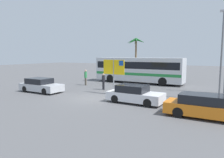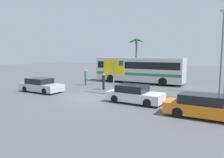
{
  "view_description": "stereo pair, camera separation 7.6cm",
  "coord_description": "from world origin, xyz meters",
  "views": [
    {
      "loc": [
        9.61,
        -13.54,
        3.53
      ],
      "look_at": [
        0.19,
        3.03,
        1.3
      ],
      "focal_mm": 33.08,
      "sensor_mm": 36.0,
      "label": 1
    },
    {
      "loc": [
        9.68,
        -13.51,
        3.53
      ],
      "look_at": [
        0.19,
        3.03,
        1.3
      ],
      "focal_mm": 33.08,
      "sensor_mm": 36.0,
      "label": 2
    }
  ],
  "objects": [
    {
      "name": "pedestrian_near_sign",
      "position": [
        -4.88,
        5.72,
        1.08
      ],
      "size": [
        0.32,
        0.32,
        1.82
      ],
      "rotation": [
        0.0,
        0.0,
        4.4
      ],
      "color": "#706656",
      "rests_on": "ground"
    },
    {
      "name": "ground",
      "position": [
        0.0,
        0.0,
        0.0
      ],
      "size": [
        120.0,
        120.0,
        0.0
      ],
      "primitive_type": "plane",
      "color": "#565659"
    },
    {
      "name": "ferry_sign",
      "position": [
        0.68,
        2.54,
        2.33
      ],
      "size": [
        2.2,
        0.23,
        3.2
      ],
      "rotation": [
        0.0,
        0.0,
        -0.08
      ],
      "color": "gray",
      "rests_on": "ground"
    },
    {
      "name": "car_orange",
      "position": [
        8.56,
        -1.09,
        0.64
      ],
      "size": [
        4.5,
        1.68,
        1.32
      ],
      "rotation": [
        0.0,
        0.0,
        0.0
      ],
      "color": "orange",
      "rests_on": "ground"
    },
    {
      "name": "car_white",
      "position": [
        3.64,
        0.34,
        0.64
      ],
      "size": [
        4.14,
        1.87,
        1.32
      ],
      "rotation": [
        0.0,
        0.0,
        -0.02
      ],
      "color": "silver",
      "rests_on": "ground"
    },
    {
      "name": "bus_front_coach",
      "position": [
        -0.31,
        10.67,
        1.78
      ],
      "size": [
        11.1,
        2.57,
        3.17
      ],
      "color": "silver",
      "rests_on": "ground"
    },
    {
      "name": "car_silver",
      "position": [
        -5.92,
        0.01,
        0.64
      ],
      "size": [
        4.26,
        1.82,
        1.32
      ],
      "rotation": [
        0.0,
        0.0,
        0.0
      ],
      "color": "#B7BABF",
      "rests_on": "ground"
    },
    {
      "name": "palm_tree_seaside",
      "position": [
        -5.43,
        21.79,
        5.36
      ],
      "size": [
        3.47,
        3.26,
        6.61
      ],
      "color": "brown",
      "rests_on": "ground"
    },
    {
      "name": "lamp_post_right_side",
      "position": [
        9.06,
        4.35,
        3.77
      ],
      "size": [
        0.56,
        0.2,
        6.88
      ],
      "color": "slate",
      "rests_on": "ground"
    },
    {
      "name": "pedestrian_by_bus",
      "position": [
        -1.42,
        4.1,
        0.98
      ],
      "size": [
        0.32,
        0.32,
        1.67
      ],
      "rotation": [
        0.0,
        0.0,
        1.24
      ],
      "color": "#2D2D33",
      "rests_on": "ground"
    }
  ]
}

